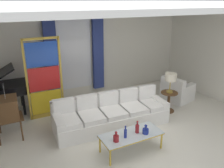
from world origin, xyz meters
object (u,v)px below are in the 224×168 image
peacock_figurine (68,110)px  round_side_table (169,100)px  table_lamp_brass (171,78)px  bottle_blue_decanter (125,133)px  bottle_crystal_tall (146,131)px  couch_white_long (111,114)px  coffee_table (131,135)px  vintage_tv (7,109)px  bottle_amber_squat (116,138)px  armchair_white (177,92)px  bottle_ruby_flask (137,128)px  stained_glass_divider (45,80)px

peacock_figurine → round_side_table: round_side_table is taller
peacock_figurine → table_lamp_brass: table_lamp_brass is taller
bottle_blue_decanter → round_side_table: 2.46m
bottle_crystal_tall → couch_white_long: bearing=97.1°
coffee_table → vintage_tv: (-2.26, 1.75, 0.36)m
bottle_blue_decanter → round_side_table: bottle_blue_decanter is taller
couch_white_long → vintage_tv: size_ratio=2.21×
vintage_tv → bottle_crystal_tall: bearing=-36.5°
couch_white_long → vintage_tv: bearing=166.7°
coffee_table → bottle_blue_decanter: size_ratio=4.82×
vintage_tv → peacock_figurine: vintage_tv is taller
couch_white_long → bottle_amber_squat: 1.41m
couch_white_long → table_lamp_brass: (1.85, -0.07, 0.72)m
round_side_table → coffee_table: bearing=-150.1°
peacock_figurine → round_side_table: 2.88m
peacock_figurine → table_lamp_brass: (2.72, -0.93, 0.81)m
bottle_amber_squat → peacock_figurine: size_ratio=0.38×
couch_white_long → peacock_figurine: size_ratio=4.95×
bottle_crystal_tall → table_lamp_brass: size_ratio=0.38×
armchair_white → table_lamp_brass: (-0.76, -0.51, 0.74)m
bottle_amber_squat → bottle_ruby_flask: bearing=8.7°
couch_white_long → round_side_table: couch_white_long is taller
coffee_table → bottle_amber_squat: bearing=-167.0°
bottle_amber_squat → bottle_ruby_flask: 0.56m
bottle_crystal_tall → peacock_figurine: bearing=115.3°
bottle_ruby_flask → vintage_tv: bearing=143.6°
bottle_blue_decanter → table_lamp_brass: size_ratio=0.48×
bottle_amber_squat → peacock_figurine: 2.20m
bottle_crystal_tall → bottle_amber_squat: size_ratio=0.94×
bottle_amber_squat → peacock_figurine: bearing=99.0°
coffee_table → bottle_ruby_flask: (0.13, -0.01, 0.15)m
bottle_ruby_flask → round_side_table: (1.83, 1.14, -0.17)m
coffee_table → bottle_crystal_tall: bearing=-24.4°
bottle_crystal_tall → coffee_table: bearing=155.6°
coffee_table → table_lamp_brass: 2.36m
bottle_blue_decanter → bottle_crystal_tall: 0.46m
couch_white_long → bottle_ruby_flask: (0.03, -1.21, 0.21)m
couch_white_long → armchair_white: (2.61, 0.44, -0.02)m
bottle_ruby_flask → vintage_tv: (-2.39, 1.77, 0.21)m
armchair_white → table_lamp_brass: 1.18m
coffee_table → stained_glass_divider: stained_glass_divider is taller
bottle_crystal_tall → round_side_table: bearing=36.6°
bottle_amber_squat → round_side_table: 2.68m
peacock_figurine → round_side_table: bearing=-18.9°
peacock_figurine → round_side_table: (2.72, -0.93, 0.14)m
bottle_crystal_tall → bottle_ruby_flask: 0.18m
bottle_blue_decanter → stained_glass_divider: bearing=113.0°
bottle_blue_decanter → stained_glass_divider: (-1.05, 2.48, 0.54)m
bottle_amber_squat → coffee_table: bearing=13.0°
bottle_crystal_tall → table_lamp_brass: bearing=36.6°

